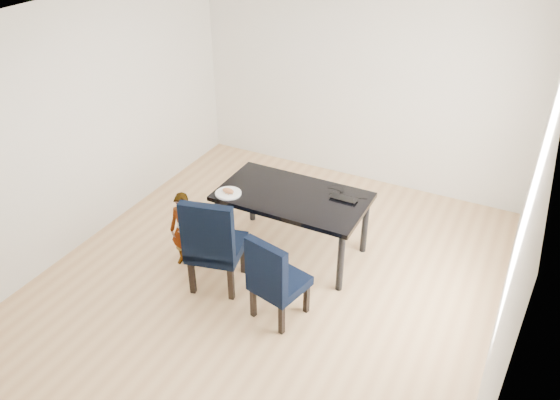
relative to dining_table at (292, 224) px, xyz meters
The scene contains 14 objects.
floor 0.63m from the dining_table, 90.00° to the right, with size 4.50×5.00×0.01m, color tan.
ceiling 2.38m from the dining_table, 90.00° to the right, with size 4.50×5.00×0.01m, color white.
wall_back 2.23m from the dining_table, 90.00° to the left, with size 4.50×0.01×2.70m, color silver.
wall_front 3.16m from the dining_table, 90.00° to the right, with size 4.50×0.01×2.70m, color silver.
wall_left 2.51m from the dining_table, 167.50° to the right, with size 0.01×5.00×2.70m, color silver.
wall_right 2.51m from the dining_table, 12.50° to the right, with size 0.01×5.00×2.70m, color beige.
dining_table is the anchor object (origin of this frame).
chair_left 0.96m from the dining_table, 118.66° to the right, with size 0.52×0.54×1.09m, color black.
chair_right 1.03m from the dining_table, 70.82° to the right, with size 0.45×0.47×0.94m, color black.
child 1.18m from the dining_table, 142.50° to the right, with size 0.32×0.21×0.88m, color #FF4815.
plate 0.79m from the dining_table, 154.78° to the right, with size 0.28×0.28×0.02m, color white.
sandwich 0.81m from the dining_table, 154.28° to the right, with size 0.14×0.06×0.06m, color #B16A3F.
laptop 0.68m from the dining_table, 21.03° to the left, with size 0.30×0.19×0.02m, color black.
cable_tangle 0.60m from the dining_table, 26.51° to the left, with size 0.16×0.16×0.01m, color black.
Camera 1 is at (2.13, -4.02, 3.78)m, focal length 35.00 mm.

